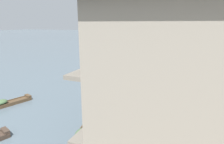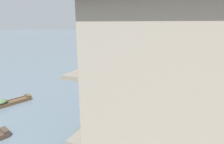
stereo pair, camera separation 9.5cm
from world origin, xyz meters
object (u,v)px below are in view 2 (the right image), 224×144
object	(u,v)px
house_waterfront_nearest	(170,85)
boat_moored_far	(145,51)
house_waterfront_far	(186,46)
boat_midriver_upstream	(103,77)
boat_moored_third	(133,52)
boat_crossing_west	(159,60)
boat_upstream_distant	(81,136)
boat_moored_second	(1,105)
house_waterfront_second	(178,77)
boat_moored_nearest	(163,55)
boat_midriver_drifting	(151,48)
house_waterfront_end	(189,43)
house_waterfront_tall	(186,61)
house_waterfront_narrow	(188,43)

from	to	relation	value
house_waterfront_nearest	boat_moored_far	bearing A→B (deg)	104.90
house_waterfront_far	boat_midriver_upstream	bearing A→B (deg)	-129.98
boat_moored_third	boat_midriver_upstream	size ratio (longest dim) A/B	0.90
boat_crossing_west	boat_upstream_distant	bearing A→B (deg)	-89.82
boat_moored_far	boat_moored_second	bearing A→B (deg)	-94.65
boat_midriver_upstream	house_waterfront_far	xyz separation A→B (m)	(10.57, 12.60, 3.73)
house_waterfront_nearest	house_waterfront_second	world-z (taller)	house_waterfront_nearest
boat_moored_third	house_waterfront_far	bearing A→B (deg)	-43.61
boat_crossing_west	boat_moored_far	bearing A→B (deg)	115.70
boat_midriver_upstream	boat_moored_third	bearing A→B (deg)	97.52
boat_upstream_distant	boat_crossing_west	xyz separation A→B (m)	(-0.10, 31.63, 0.01)
boat_midriver_upstream	house_waterfront_second	size ratio (longest dim) A/B	0.80
boat_moored_second	boat_upstream_distant	world-z (taller)	boat_moored_second
house_waterfront_nearest	house_waterfront_far	distance (m)	28.72
house_waterfront_nearest	boat_moored_second	bearing A→B (deg)	169.31
boat_moored_nearest	boat_midriver_drifting	xyz separation A→B (m)	(-5.62, 11.34, -0.01)
boat_midriver_upstream	boat_moored_nearest	bearing A→B (deg)	78.75
boat_upstream_distant	house_waterfront_end	distance (m)	34.26
boat_moored_second	boat_midriver_drifting	bearing A→B (deg)	85.28
boat_moored_far	boat_upstream_distant	xyz separation A→B (m)	(6.51, -44.94, 0.02)
boat_moored_second	house_waterfront_nearest	size ratio (longest dim) A/B	0.65
house_waterfront_tall	house_waterfront_far	world-z (taller)	same
boat_moored_far	boat_midriver_upstream	size ratio (longest dim) A/B	0.72
boat_midriver_drifting	house_waterfront_far	size ratio (longest dim) A/B	0.56
boat_midriver_upstream	house_waterfront_tall	distance (m)	12.19
boat_crossing_west	house_waterfront_tall	bearing A→B (deg)	-72.60
boat_moored_second	boat_midriver_drifting	xyz separation A→B (m)	(4.08, 49.42, -0.06)
boat_midriver_drifting	house_waterfront_tall	bearing A→B (deg)	-72.85
boat_midriver_upstream	boat_upstream_distant	bearing A→B (deg)	-69.99
boat_upstream_distant	house_waterfront_narrow	size ratio (longest dim) A/B	0.64
boat_midriver_upstream	boat_moored_second	bearing A→B (deg)	-109.89
boat_midriver_drifting	boat_moored_third	bearing A→B (deg)	-104.93
boat_midriver_drifting	boat_midriver_upstream	size ratio (longest dim) A/B	0.70
boat_moored_second	boat_moored_third	xyz separation A→B (m)	(1.31, 39.01, -0.03)
boat_upstream_distant	boat_crossing_west	size ratio (longest dim) A/B	1.39
house_waterfront_second	house_waterfront_far	bearing A→B (deg)	91.23
boat_upstream_distant	house_waterfront_tall	world-z (taller)	house_waterfront_tall
boat_midriver_upstream	house_waterfront_far	size ratio (longest dim) A/B	0.80
boat_crossing_west	house_waterfront_nearest	xyz separation A→B (m)	(5.95, -33.13, 4.94)
boat_moored_far	house_waterfront_end	size ratio (longest dim) A/B	0.48
house_waterfront_end	boat_moored_nearest	bearing A→B (deg)	135.06
boat_moored_second	boat_moored_far	world-z (taller)	boat_moored_second
boat_midriver_upstream	house_waterfront_far	bearing A→B (deg)	50.02
boat_upstream_distant	house_waterfront_end	size ratio (longest dim) A/B	0.75
boat_midriver_upstream	house_waterfront_narrow	size ratio (longest dim) A/B	0.56
boat_moored_nearest	house_waterfront_second	size ratio (longest dim) A/B	0.75
boat_moored_far	house_waterfront_nearest	bearing A→B (deg)	-75.10
boat_moored_third	house_waterfront_end	size ratio (longest dim) A/B	0.59
boat_midriver_drifting	boat_upstream_distant	bearing A→B (deg)	-83.33
boat_crossing_west	house_waterfront_tall	world-z (taller)	house_waterfront_tall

